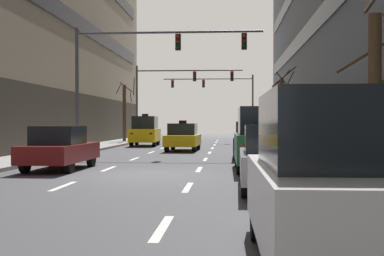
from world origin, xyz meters
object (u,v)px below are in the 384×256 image
object	(u,v)px
traffic_signal_0	(141,60)
street_tree_3	(282,108)
street_tree_1	(125,111)
pedestrian_0	(290,134)
taxi_driving_2	(145,131)
car_parked_0	(332,180)
car_parked_1	(277,158)
car_parked_3	(254,140)
car_parked_2	(263,139)
car_driving_1	(60,148)
street_tree_2	(376,97)
traffic_signal_2	(222,92)
taxi_driving_0	(183,137)
traffic_signal_1	(173,86)

from	to	relation	value
traffic_signal_0	street_tree_3	distance (m)	10.00
street_tree_1	pedestrian_0	size ratio (longest dim) A/B	3.52
taxi_driving_2	car_parked_0	size ratio (longest dim) A/B	1.07
taxi_driving_2	car_parked_1	world-z (taller)	taxi_driving_2
car_parked_3	car_parked_2	bearing A→B (deg)	-89.99
car_driving_1	street_tree_2	distance (m)	11.03
car_parked_1	car_parked_3	distance (m)	11.02
traffic_signal_2	street_tree_1	world-z (taller)	traffic_signal_2
street_tree_3	car_parked_0	bearing A→B (deg)	-94.76
taxi_driving_2	traffic_signal_0	bearing A→B (deg)	-81.73
taxi_driving_2	street_tree_3	bearing A→B (deg)	-24.03
car_parked_0	car_parked_2	size ratio (longest dim) A/B	0.92
traffic_signal_2	street_tree_1	size ratio (longest dim) A/B	1.87
car_parked_0	car_parked_1	world-z (taller)	car_parked_0
taxi_driving_0	traffic_signal_1	size ratio (longest dim) A/B	0.47
car_parked_3	traffic_signal_1	bearing A→B (deg)	106.78
street_tree_3	street_tree_1	bearing A→B (deg)	141.04
taxi_driving_0	traffic_signal_0	world-z (taller)	traffic_signal_0
traffic_signal_2	traffic_signal_0	bearing A→B (deg)	-97.65
taxi_driving_2	car_parked_1	distance (m)	24.42
taxi_driving_0	pedestrian_0	size ratio (longest dim) A/B	2.93
taxi_driving_2	car_parked_1	xyz separation A→B (m)	(7.22, -23.33, -0.27)
traffic_signal_0	street_tree_2	bearing A→B (deg)	-60.97
car_parked_0	pedestrian_0	xyz separation A→B (m)	(2.41, 23.89, -0.01)
car_parked_2	street_tree_1	xyz separation A→B (m)	(-9.90, 23.81, 1.54)
car_driving_1	traffic_signal_1	distance (m)	26.42
car_parked_3	street_tree_1	xyz separation A→B (m)	(-9.90, 17.87, 1.79)
taxi_driving_0	car_parked_2	xyz separation A→B (m)	(3.90, -12.08, 0.29)
pedestrian_0	car_parked_1	bearing A→B (deg)	-97.95
street_tree_3	car_driving_1	bearing A→B (deg)	-123.15
car_driving_1	car_parked_3	bearing A→B (deg)	40.55
car_parked_0	street_tree_2	distance (m)	6.32
taxi_driving_0	street_tree_2	bearing A→B (deg)	-71.34
traffic_signal_0	car_driving_1	bearing A→B (deg)	-99.09
car_driving_1	street_tree_1	xyz separation A→B (m)	(-2.71, 24.02, 1.88)
car_parked_0	traffic_signal_2	distance (m)	49.15
car_parked_3	pedestrian_0	size ratio (longest dim) A/B	3.09
street_tree_1	car_parked_1	bearing A→B (deg)	-71.09
taxi_driving_0	traffic_signal_2	bearing A→B (deg)	85.52
street_tree_3	taxi_driving_0	bearing A→B (deg)	-161.74
street_tree_2	street_tree_3	bearing A→B (deg)	90.05
taxi_driving_2	pedestrian_0	bearing A→B (deg)	-32.07
taxi_driving_0	car_parked_3	xyz separation A→B (m)	(3.90, -6.14, 0.04)
taxi_driving_0	car_parked_1	distance (m)	17.60
car_parked_2	traffic_signal_1	size ratio (longest dim) A/B	0.49
street_tree_2	car_parked_0	bearing A→B (deg)	-110.41
car_parked_3	street_tree_2	xyz separation A→B (m)	(2.16, -11.81, 1.41)
traffic_signal_1	pedestrian_0	size ratio (longest dim) A/B	6.23
taxi_driving_2	street_tree_1	xyz separation A→B (m)	(-2.68, 5.56, 1.58)
street_tree_1	taxi_driving_2	bearing A→B (deg)	-64.28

